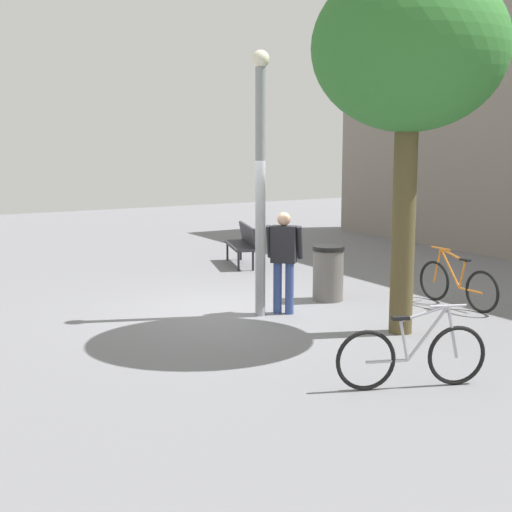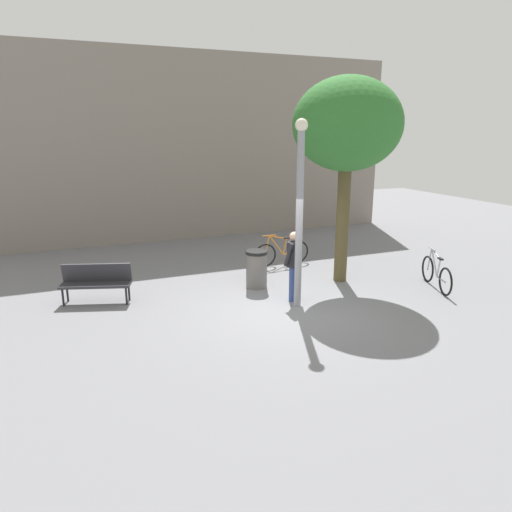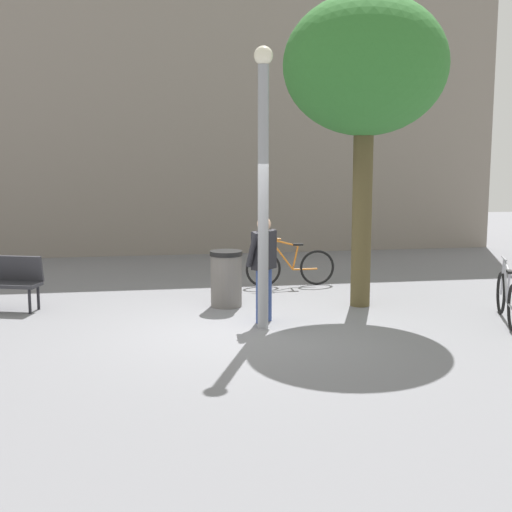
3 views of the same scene
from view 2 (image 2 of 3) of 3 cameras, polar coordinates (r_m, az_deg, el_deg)
ground_plane at (r=10.81m, az=3.43°, el=-6.34°), size 36.00×36.00×0.00m
building_facade at (r=18.41m, az=-8.66°, el=13.02°), size 16.09×2.00×6.69m
lamppost at (r=10.36m, az=5.34°, el=6.07°), size 0.28×0.28×4.19m
person_by_lamppost at (r=11.03m, az=4.59°, el=-0.63°), size 0.57×0.58×1.67m
park_bench at (r=11.61m, az=-18.92°, el=-2.77°), size 1.67×0.94×0.92m
plaza_tree at (r=12.32m, az=11.06°, el=15.28°), size 2.75×2.75×5.26m
bicycle_orange at (r=14.08m, az=3.13°, el=0.40°), size 1.81×0.08×0.97m
bicycle_silver at (r=12.85m, az=21.12°, el=-2.04°), size 0.66×1.72×0.97m
trash_bin at (r=12.03m, az=0.07°, el=-1.59°), size 0.57×0.57×0.97m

